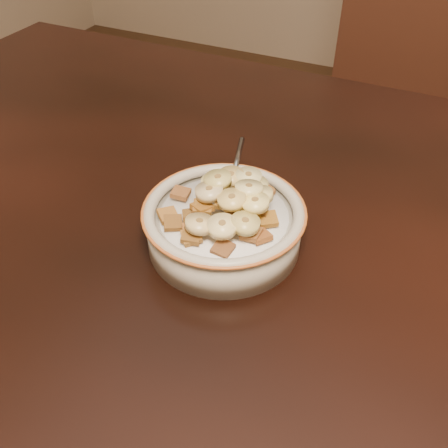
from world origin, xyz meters
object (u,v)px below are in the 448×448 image
at_px(table, 227,224).
at_px(chair, 400,127).
at_px(spoon, 228,197).
at_px(cereal_bowl, 224,230).

bearing_deg(table, chair, 80.02).
relative_size(table, spoon, 33.06).
height_order(table, spoon, spoon).
relative_size(cereal_bowl, spoon, 4.17).
xyz_separation_m(table, cereal_bowl, (0.02, -0.06, 0.04)).
bearing_deg(cereal_bowl, spoon, 104.46).
distance_m(table, cereal_bowl, 0.07).
bearing_deg(spoon, table, -78.20).
bearing_deg(table, cereal_bowl, -68.92).
distance_m(cereal_bowl, spoon, 0.04).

